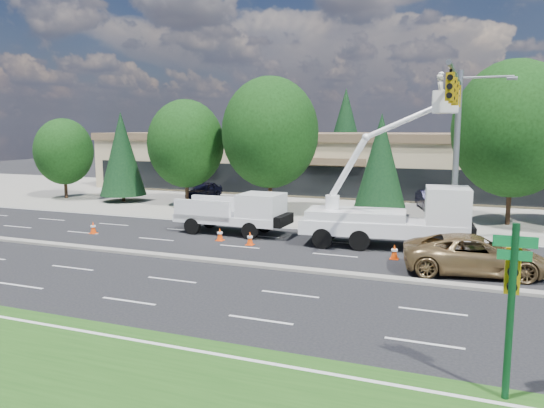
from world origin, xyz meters
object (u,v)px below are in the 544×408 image
at_px(signal_mast, 456,127).
at_px(street_sign_pole, 512,292).
at_px(utility_pickup, 237,217).
at_px(minivan, 475,255).
at_px(bucket_truck, 400,211).

distance_m(signal_mast, street_sign_pole, 15.99).
height_order(signal_mast, utility_pickup, signal_mast).
bearing_deg(street_sign_pole, minivan, 94.17).
bearing_deg(minivan, utility_pickup, 63.33).
distance_m(street_sign_pole, bucket_truck, 15.03).
relative_size(street_sign_pole, utility_pickup, 0.64).
xyz_separation_m(signal_mast, minivan, (1.19, -4.81, -5.25)).
distance_m(utility_pickup, bucket_truck, 9.16).
bearing_deg(signal_mast, utility_pickup, -175.79).
bearing_deg(minivan, street_sign_pole, 174.75).
height_order(street_sign_pole, utility_pickup, street_sign_pole).
bearing_deg(utility_pickup, street_sign_pole, -46.24).
height_order(street_sign_pole, minivan, street_sign_pole).
relative_size(signal_mast, bucket_truck, 1.17).
xyz_separation_m(signal_mast, street_sign_pole, (1.97, -15.45, -3.61)).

